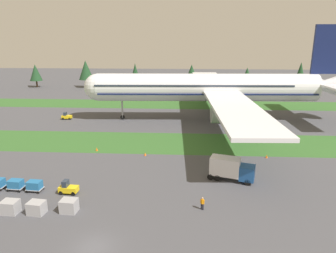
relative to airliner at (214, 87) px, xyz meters
The scene contains 17 objects.
ground_plane 57.44m from the airliner, 107.25° to the right, with size 400.00×400.00×0.00m, color #47474C.
grass_strip_near 27.50m from the airliner, 130.23° to the right, with size 320.00×13.81×0.01m, color #336028.
grass_strip_far 27.38m from the airliner, 130.48° to the left, with size 320.00×13.81×0.01m, color #336028.
airliner is the anchor object (origin of this frame).
baggage_tug 49.64m from the airliner, 119.09° to the right, with size 2.69×1.49×1.97m.
cargo_dolly_lead 51.90m from the airliner, 124.19° to the right, with size 2.31×1.66×1.55m.
cargo_dolly_second 53.39m from the airliner, 126.92° to the right, with size 2.31×1.66×1.55m.
catering_truck 37.77m from the airliner, 90.54° to the right, with size 7.32×4.23×3.58m.
pushback_tractor 40.46m from the airliner, behind, with size 2.65×1.41×1.97m.
ground_crew_marshaller 47.03m from the airliner, 96.37° to the right, with size 0.51×0.36×1.74m.
uld_container_0 56.92m from the airliner, 121.16° to the right, with size 2.00×1.60×1.67m, color #A3A3A8.
uld_container_1 55.25m from the airliner, 118.17° to the right, with size 2.00×1.60×1.61m, color #A3A3A8.
uld_container_2 52.97m from the airliner, 114.74° to the right, with size 2.00×1.60×1.68m, color #A3A3A8.
taxiway_marker_0 32.41m from the airliner, 118.39° to the right, with size 0.44×0.44×0.59m, color orange.
taxiway_marker_1 29.68m from the airliner, 74.63° to the right, with size 0.44×0.44×0.58m, color orange.
taxiway_marker_2 36.43m from the airliner, 134.06° to the right, with size 0.44×0.44×0.66m, color orange.
distant_tree_line 58.40m from the airliner, 114.01° to the left, with size 172.44×10.73×11.92m.
Camera 1 is at (9.33, -27.35, 21.06)m, focal length 33.19 mm.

